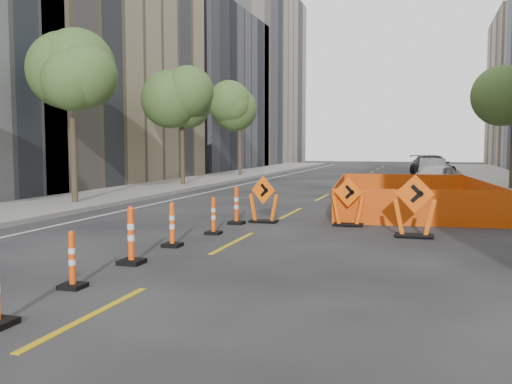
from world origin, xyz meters
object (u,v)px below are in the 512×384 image
(channelizer_6, at_px, (236,205))
(chevron_sign_center, at_px, (348,202))
(channelizer_5, at_px, (213,216))
(parked_car_mid, at_px, (433,170))
(channelizer_2, at_px, (72,260))
(parked_car_near, at_px, (435,178))
(channelizer_3, at_px, (131,235))
(channelizer_4, at_px, (172,225))
(parked_car_far, at_px, (432,166))
(chevron_sign_right, at_px, (415,206))
(chevron_sign_left, at_px, (264,199))

(channelizer_6, height_order, chevron_sign_center, chevron_sign_center)
(channelizer_5, distance_m, parked_car_mid, 23.65)
(channelizer_2, height_order, channelizer_6, channelizer_6)
(parked_car_near, xyz_separation_m, parked_car_mid, (-0.05, 7.57, 0.04))
(chevron_sign_center, bearing_deg, channelizer_3, -105.39)
(channelizer_4, xyz_separation_m, parked_car_far, (5.88, 30.41, 0.27))
(channelizer_5, relative_size, chevron_sign_right, 0.61)
(channelizer_3, relative_size, parked_car_far, 0.21)
(channelizer_3, distance_m, chevron_sign_left, 6.47)
(channelizer_3, xyz_separation_m, channelizer_6, (0.19, 5.85, -0.01))
(channelizer_3, xyz_separation_m, channelizer_5, (0.22, 3.90, -0.08))
(chevron_sign_left, bearing_deg, channelizer_4, -81.78)
(parked_car_mid, distance_m, parked_car_far, 5.50)
(channelizer_4, distance_m, channelizer_5, 1.97)
(channelizer_4, bearing_deg, chevron_sign_right, 29.21)
(parked_car_far, bearing_deg, channelizer_5, -115.68)
(chevron_sign_left, xyz_separation_m, parked_car_near, (5.05, 12.89, -0.01))
(channelizer_5, distance_m, parked_car_near, 16.42)
(chevron_sign_right, distance_m, parked_car_near, 14.43)
(chevron_sign_left, distance_m, parked_car_far, 26.43)
(channelizer_3, distance_m, parked_car_mid, 27.50)
(channelizer_3, distance_m, chevron_sign_right, 7.14)
(channelizer_2, height_order, channelizer_5, channelizer_5)
(chevron_sign_left, bearing_deg, chevron_sign_center, 19.45)
(channelizer_3, height_order, parked_car_near, parked_car_near)
(chevron_sign_center, height_order, chevron_sign_right, chevron_sign_right)
(channelizer_3, height_order, channelizer_5, channelizer_3)
(channelizer_6, xyz_separation_m, chevron_sign_center, (3.17, 0.56, 0.14))
(chevron_sign_right, bearing_deg, channelizer_4, -146.79)
(parked_car_mid, bearing_deg, chevron_sign_right, -90.26)
(chevron_sign_right, height_order, parked_car_far, chevron_sign_right)
(channelizer_3, xyz_separation_m, chevron_sign_right, (5.21, 4.88, 0.22))
(channelizer_5, bearing_deg, chevron_sign_left, 75.89)
(channelizer_2, bearing_deg, chevron_sign_left, 84.31)
(channelizer_2, xyz_separation_m, channelizer_6, (0.17, 7.80, 0.08))
(channelizer_3, bearing_deg, chevron_sign_center, 62.37)
(channelizer_5, xyz_separation_m, chevron_sign_center, (3.14, 2.51, 0.21))
(parked_car_near, distance_m, parked_car_far, 13.07)
(chevron_sign_center, bearing_deg, channelizer_5, -129.11)
(channelizer_2, xyz_separation_m, parked_car_mid, (5.84, 28.82, 0.26))
(chevron_sign_left, distance_m, chevron_sign_right, 4.62)
(chevron_sign_right, bearing_deg, channelizer_2, -123.21)
(chevron_sign_left, bearing_deg, channelizer_3, -78.04)
(channelizer_4, height_order, parked_car_far, parked_car_far)
(parked_car_mid, xyz_separation_m, parked_car_far, (-0.02, 5.50, 0.05))
(channelizer_6, height_order, parked_car_mid, parked_car_mid)
(channelizer_4, distance_m, channelizer_6, 3.91)
(parked_car_far, bearing_deg, chevron_sign_right, -105.83)
(channelizer_2, distance_m, channelizer_6, 7.81)
(channelizer_4, relative_size, parked_car_far, 0.19)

